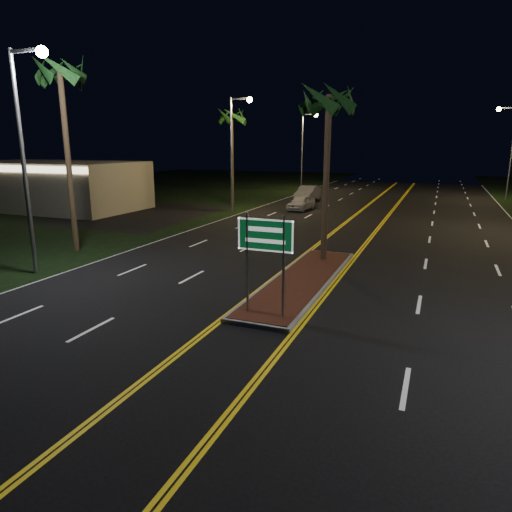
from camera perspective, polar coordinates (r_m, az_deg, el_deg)
The scene contains 14 objects.
ground at distance 12.33m, azimuth -3.62°, elevation -12.19°, with size 120.00×120.00×0.00m, color black.
grass_left at distance 49.66m, azimuth -22.93°, elevation 6.45°, with size 40.00×110.00×0.01m, color black.
median_island at distance 18.43m, azimuth 5.80°, elevation -3.04°, with size 2.25×10.25×0.17m.
highway_sign at distance 13.98m, azimuth 1.17°, elevation 1.43°, with size 1.80×0.08×3.20m.
commercial_building at distance 43.14m, azimuth -24.03°, elevation 8.07°, with size 15.00×8.12×4.00m.
streetlight_left_near at distance 20.84m, azimuth -26.65°, elevation 13.08°, with size 1.91×0.44×9.00m.
streetlight_left_mid at distance 37.33m, azimuth -2.57°, elevation 14.14°, with size 1.91×0.44×9.00m.
streetlight_left_far at distance 56.14m, azimuth 6.18°, elevation 13.94°, with size 1.91×0.44×9.00m.
streetlight_right_far at distance 52.29m, azimuth 29.04°, elevation 12.37°, with size 1.91×0.44×9.00m.
palm_median at distance 21.12m, azimuth 9.11°, elevation 18.71°, with size 2.40×2.40×8.30m.
palm_left_near at distance 25.20m, azimuth -23.32°, elevation 20.21°, with size 2.40×2.40×9.80m.
palm_left_far at distance 41.94m, azimuth -3.08°, elevation 16.95°, with size 2.40×2.40×8.80m.
car_near at distance 38.94m, azimuth 5.67°, elevation 6.80°, with size 1.86×4.33×1.44m, color silver.
car_far at distance 45.32m, azimuth 6.46°, elevation 7.92°, with size 2.21×5.15×1.72m, color #9EA1A7.
Camera 1 is at (4.85, -9.97, 5.38)m, focal length 32.00 mm.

